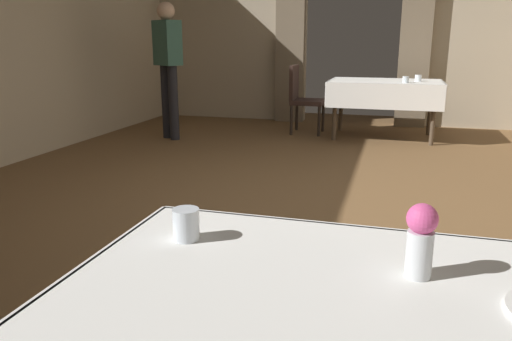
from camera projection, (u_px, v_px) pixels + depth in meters
The scene contains 9 objects.
ground at pixel (294, 205), 3.93m from camera, with size 10.08×10.08×0.00m, color brown.
wall_back at pixel (353, 22), 7.42m from camera, with size 6.40×0.27×3.00m.
dining_table_mid at pixel (385, 88), 6.47m from camera, with size 1.44×0.96×0.75m.
chair_mid_left at pixel (302, 96), 6.82m from camera, with size 0.44×0.44×0.93m.
flower_vase_near at pixel (421, 238), 1.11m from camera, with size 0.07×0.07×0.18m.
glass_near_c at pixel (186, 224), 1.34m from camera, with size 0.07×0.07×0.09m, color silver.
glass_mid_a at pixel (406, 80), 6.09m from camera, with size 0.08×0.08×0.08m, color silver.
glass_mid_b at pixel (418, 78), 6.30m from camera, with size 0.08×0.08×0.08m, color silver.
person_waiter_by_doorway at pixel (168, 59), 6.29m from camera, with size 0.42×0.38×1.72m.
Camera 1 is at (0.73, -3.66, 1.28)m, focal length 34.79 mm.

